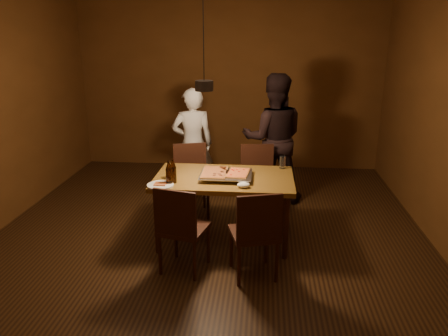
# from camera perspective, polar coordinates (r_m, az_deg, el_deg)

# --- Properties ---
(room_shell) EXTENTS (6.00, 6.00, 6.00)m
(room_shell) POSITION_cam_1_polar(r_m,az_deg,el_deg) (4.42, -2.55, 6.18)
(room_shell) COLOR #3C2410
(room_shell) RESTS_ON ground
(dining_table) EXTENTS (1.50, 0.90, 0.75)m
(dining_table) POSITION_cam_1_polar(r_m,az_deg,el_deg) (4.76, 0.00, -1.99)
(dining_table) COLOR brown
(dining_table) RESTS_ON floor
(chair_far_left) EXTENTS (0.51, 0.51, 0.49)m
(chair_far_left) POSITION_cam_1_polar(r_m,az_deg,el_deg) (5.57, -4.34, -0.61)
(chair_far_left) COLOR #38190F
(chair_far_left) RESTS_ON floor
(chair_far_right) EXTENTS (0.47, 0.47, 0.49)m
(chair_far_right) POSITION_cam_1_polar(r_m,az_deg,el_deg) (5.52, 4.41, -0.76)
(chair_far_right) COLOR #38190F
(chair_far_right) RESTS_ON floor
(chair_near_left) EXTENTS (0.51, 0.51, 0.49)m
(chair_near_left) POSITION_cam_1_polar(r_m,az_deg,el_deg) (4.18, -5.75, -7.05)
(chair_near_left) COLOR #38190F
(chair_near_left) RESTS_ON floor
(chair_near_right) EXTENTS (0.52, 0.52, 0.49)m
(chair_near_right) POSITION_cam_1_polar(r_m,az_deg,el_deg) (4.07, 4.22, -7.72)
(chair_near_right) COLOR #38190F
(chair_near_right) RESTS_ON floor
(pizza_tray) EXTENTS (0.58, 0.48, 0.05)m
(pizza_tray) POSITION_cam_1_polar(r_m,az_deg,el_deg) (4.69, 0.28, -1.02)
(pizza_tray) COLOR silver
(pizza_tray) RESTS_ON dining_table
(pizza_meat) EXTENTS (0.27, 0.42, 0.02)m
(pizza_meat) POSITION_cam_1_polar(r_m,az_deg,el_deg) (4.71, -1.27, -0.55)
(pizza_meat) COLOR maroon
(pizza_meat) RESTS_ON pizza_tray
(pizza_cheese) EXTENTS (0.26, 0.37, 0.02)m
(pizza_cheese) POSITION_cam_1_polar(r_m,az_deg,el_deg) (4.69, 1.84, -0.63)
(pizza_cheese) COLOR gold
(pizza_cheese) RESTS_ON pizza_tray
(spatula) EXTENTS (0.20, 0.25, 0.04)m
(spatula) POSITION_cam_1_polar(r_m,az_deg,el_deg) (4.71, 0.49, -0.48)
(spatula) COLOR silver
(spatula) RESTS_ON pizza_tray
(beer_bottle_a) EXTENTS (0.07, 0.07, 0.25)m
(beer_bottle_a) POSITION_cam_1_polar(r_m,az_deg,el_deg) (4.50, -7.20, -0.62)
(beer_bottle_a) COLOR black
(beer_bottle_a) RESTS_ON dining_table
(beer_bottle_b) EXTENTS (0.07, 0.07, 0.25)m
(beer_bottle_b) POSITION_cam_1_polar(r_m,az_deg,el_deg) (4.55, -6.66, -0.41)
(beer_bottle_b) COLOR black
(beer_bottle_b) RESTS_ON dining_table
(water_glass_left) EXTENTS (0.08, 0.08, 0.13)m
(water_glass_left) POSITION_cam_1_polar(r_m,az_deg,el_deg) (4.70, -7.03, -0.62)
(water_glass_left) COLOR silver
(water_glass_left) RESTS_ON dining_table
(water_glass_right) EXTENTS (0.07, 0.07, 0.14)m
(water_glass_right) POSITION_cam_1_polar(r_m,az_deg,el_deg) (5.05, 7.65, 0.74)
(water_glass_right) COLOR silver
(water_glass_right) RESTS_ON dining_table
(plate_slice) EXTENTS (0.27, 0.27, 0.03)m
(plate_slice) POSITION_cam_1_polar(r_m,az_deg,el_deg) (4.51, -8.32, -2.21)
(plate_slice) COLOR white
(plate_slice) RESTS_ON dining_table
(napkin) EXTENTS (0.13, 0.10, 0.05)m
(napkin) POSITION_cam_1_polar(r_m,az_deg,el_deg) (4.41, 2.57, -2.23)
(napkin) COLOR white
(napkin) RESTS_ON dining_table
(diner_white) EXTENTS (0.64, 0.50, 1.54)m
(diner_white) POSITION_cam_1_polar(r_m,az_deg,el_deg) (6.02, -4.11, 3.13)
(diner_white) COLOR silver
(diner_white) RESTS_ON floor
(diner_dark) EXTENTS (0.87, 0.70, 1.74)m
(diner_dark) POSITION_cam_1_polar(r_m,az_deg,el_deg) (5.93, 6.46, 3.83)
(diner_dark) COLOR black
(diner_dark) RESTS_ON floor
(pendant_lamp) EXTENTS (0.18, 0.18, 1.10)m
(pendant_lamp) POSITION_cam_1_polar(r_m,az_deg,el_deg) (4.36, -2.61, 10.83)
(pendant_lamp) COLOR black
(pendant_lamp) RESTS_ON ceiling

